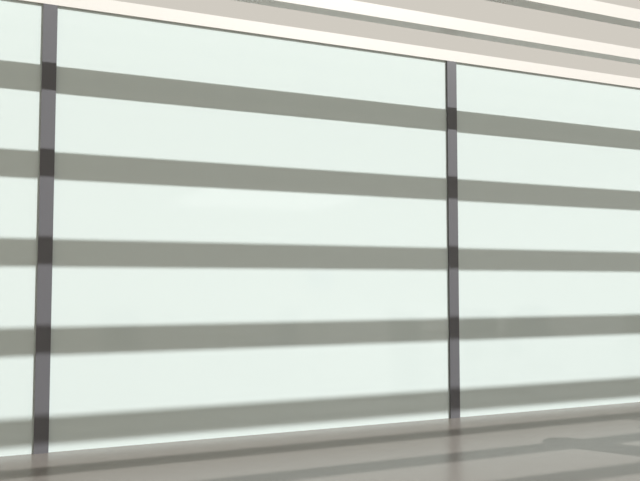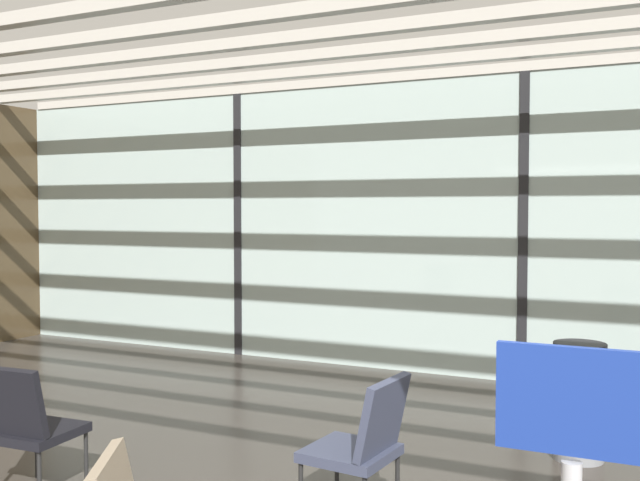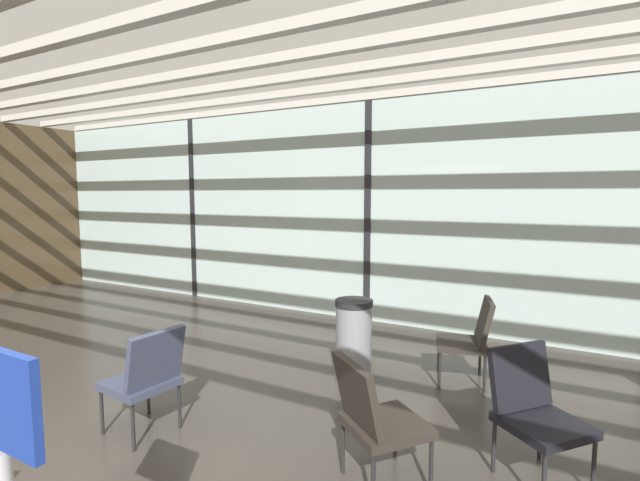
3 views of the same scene
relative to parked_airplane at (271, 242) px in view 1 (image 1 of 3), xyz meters
name	(u,v)px [view 1 (image 1 of 3)]	position (x,y,z in m)	size (l,w,h in m)	color
glass_curtain_wall	(450,238)	(-0.31, -5.74, -0.27)	(14.00, 0.08, 3.27)	#A3B7B2
window_mullion_0	(45,226)	(-3.81, -5.74, -0.27)	(0.10, 0.12, 3.27)	black
window_mullion_1	(450,238)	(-0.31, -5.74, -0.27)	(0.10, 0.12, 3.27)	black
parked_airplane	(271,242)	(0.00, 0.00, 0.00)	(13.88, 3.80, 3.80)	silver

